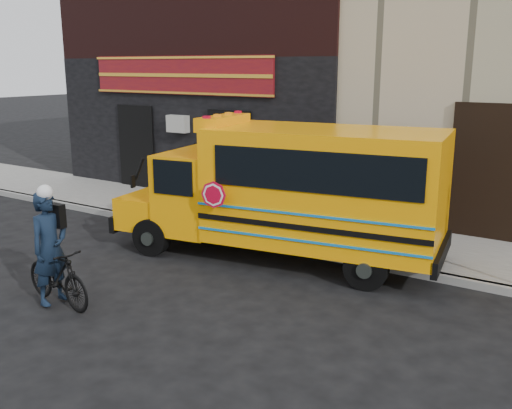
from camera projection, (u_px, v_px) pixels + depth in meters
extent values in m
plane|color=black|center=(204.00, 286.00, 10.43)|extent=(120.00, 120.00, 0.00)
cube|color=gray|center=(276.00, 246.00, 12.54)|extent=(40.00, 0.20, 0.15)
cube|color=#65635E|center=(308.00, 229.00, 13.77)|extent=(40.00, 3.00, 0.15)
cube|color=black|center=(184.00, 126.00, 17.08)|extent=(10.00, 0.30, 4.00)
cube|color=black|center=(180.00, 3.00, 16.25)|extent=(10.00, 0.28, 3.00)
cube|color=maroon|center=(179.00, 75.00, 16.59)|extent=(6.50, 0.12, 1.10)
cube|color=black|center=(138.00, 147.00, 18.08)|extent=(1.30, 0.10, 2.50)
cube|color=black|center=(230.00, 157.00, 16.19)|extent=(1.30, 0.10, 2.50)
cylinder|color=black|center=(152.00, 237.00, 12.06)|extent=(0.83, 0.39, 0.80)
cylinder|color=black|center=(197.00, 216.00, 13.74)|extent=(0.83, 0.39, 0.80)
cylinder|color=black|center=(366.00, 268.00, 10.22)|extent=(0.83, 0.39, 0.80)
cylinder|color=black|center=(388.00, 239.00, 11.90)|extent=(0.83, 0.39, 0.80)
cube|color=#FF9C05|center=(158.00, 207.00, 12.99)|extent=(1.28, 2.12, 0.70)
cube|color=black|center=(139.00, 215.00, 13.27)|extent=(0.42, 2.05, 0.35)
cube|color=#FF9C05|center=(200.00, 189.00, 12.43)|extent=(1.49, 2.25, 1.70)
cube|color=black|center=(177.00, 169.00, 12.56)|extent=(0.32, 1.79, 0.90)
cube|color=#FF9C05|center=(325.00, 186.00, 11.21)|extent=(4.77, 2.83, 2.25)
cube|color=black|center=(442.00, 253.00, 10.55)|extent=(0.44, 2.19, 0.30)
cube|color=black|center=(313.00, 172.00, 10.07)|extent=(3.86, 0.61, 0.75)
cube|color=#FF9C05|center=(223.00, 122.00, 11.83)|extent=(0.73, 1.66, 0.28)
cylinder|color=#B80724|center=(214.00, 195.00, 10.80)|extent=(0.52, 0.11, 0.52)
imported|color=black|center=(57.00, 276.00, 9.52)|extent=(1.76, 0.68, 1.03)
imported|color=black|center=(50.00, 251.00, 9.42)|extent=(0.47, 0.71, 1.91)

